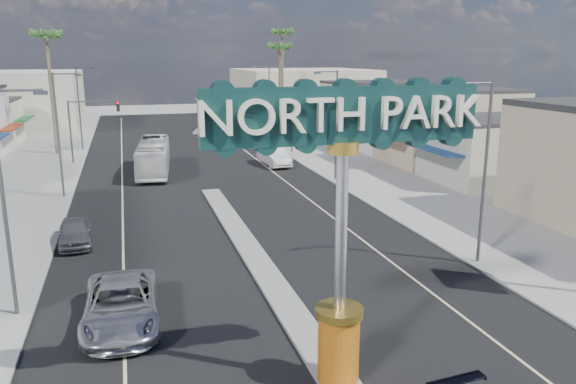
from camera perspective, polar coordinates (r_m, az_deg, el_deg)
ground at (r=44.41m, az=-8.08°, el=0.36°), size 160.00×160.00×0.00m
road at (r=44.41m, az=-8.08°, el=0.36°), size 20.00×120.00×0.01m
median_island at (r=29.26m, az=-3.49°, el=-6.44°), size 1.30×30.00×0.16m
sidewalk_left at (r=44.72m, az=-26.11°, el=-0.76°), size 8.00×120.00×0.12m
sidewalk_right at (r=48.31m, az=8.58°, el=1.49°), size 8.00×120.00×0.12m
storefront_row_right at (r=63.76m, az=12.01°, el=6.97°), size 12.00×42.00×6.00m
backdrop_far_left at (r=89.49m, az=-26.81°, el=8.31°), size 20.00×20.00×8.00m
backdrop_far_right at (r=92.37m, az=1.46°, el=9.88°), size 20.00×20.00×8.00m
gateway_sign at (r=16.50m, az=5.52°, el=-1.16°), size 8.20×1.50×9.15m
traffic_signal_left at (r=57.21m, az=-19.52°, el=7.03°), size 5.09×0.45×6.00m
traffic_signal_right at (r=59.09m, az=-1.30°, el=7.99°), size 5.09×0.45×6.00m
streetlight_l_near at (r=23.81m, az=-26.63°, el=-0.09°), size 2.03×0.22×9.00m
streetlight_l_mid at (r=43.36m, az=-22.15°, el=5.97°), size 2.03×0.22×9.00m
streetlight_l_far at (r=65.18m, az=-20.33°, el=8.39°), size 2.03×0.22×9.00m
streetlight_r_near at (r=28.55m, az=19.16°, el=2.69°), size 2.03×0.22×9.00m
streetlight_r_mid at (r=46.13m, az=4.74°, el=7.33°), size 2.03×0.22×9.00m
streetlight_r_far at (r=67.06m, az=-2.05°, el=9.35°), size 2.03×0.22×9.00m
palm_left_far at (r=63.23m, az=-23.33°, el=13.85°), size 2.60×2.60×13.10m
palm_right_mid at (r=71.39m, az=-0.84°, el=14.06°), size 2.60×2.60×12.10m
palm_right_far at (r=77.74m, az=-0.59°, el=15.35°), size 2.60×2.60×14.10m
suv_left at (r=22.88m, az=-16.59°, el=-10.90°), size 2.96×6.12×1.68m
car_parked_left at (r=33.02m, az=-20.84°, el=-3.80°), size 1.98×4.37×1.45m
car_parked_right at (r=53.09m, az=-1.42°, el=3.64°), size 2.24×5.42×1.75m
city_bus at (r=50.88m, az=-13.50°, el=3.52°), size 3.57×10.90×2.98m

